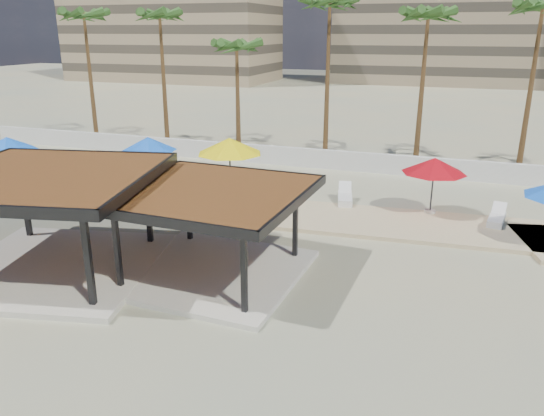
# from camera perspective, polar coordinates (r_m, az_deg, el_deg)

# --- Properties ---
(ground) EXTENTS (200.00, 200.00, 0.00)m
(ground) POSITION_cam_1_polar(r_m,az_deg,el_deg) (18.29, 0.42, -8.11)
(ground) COLOR tan
(ground) RESTS_ON ground
(promenade) EXTENTS (44.45, 7.97, 0.24)m
(promenade) POSITION_cam_1_polar(r_m,az_deg,el_deg) (24.74, 10.65, -1.00)
(promenade) COLOR #C6B284
(promenade) RESTS_ON ground
(boundary_wall) EXTENTS (56.00, 0.30, 1.20)m
(boundary_wall) POSITION_cam_1_polar(r_m,az_deg,el_deg) (32.80, 9.62, 4.89)
(boundary_wall) COLOR silver
(boundary_wall) RESTS_ON ground
(pavilion_central) EXTENTS (6.51, 6.51, 3.17)m
(pavilion_central) POSITION_cam_1_polar(r_m,az_deg,el_deg) (18.32, -6.51, -1.73)
(pavilion_central) COLOR beige
(pavilion_central) RESTS_ON ground
(pavilion_west) EXTENTS (8.48, 8.48, 3.62)m
(pavilion_west) POSITION_cam_1_polar(r_m,az_deg,el_deg) (20.03, -22.77, -0.51)
(pavilion_west) COLOR beige
(pavilion_west) RESTS_ON ground
(umbrella_a) EXTENTS (3.53, 3.53, 2.67)m
(umbrella_a) POSITION_cam_1_polar(r_m,az_deg,el_deg) (29.10, -13.17, 6.72)
(umbrella_a) COLOR beige
(umbrella_a) RESTS_ON promenade
(umbrella_b) EXTENTS (3.35, 3.35, 2.95)m
(umbrella_b) POSITION_cam_1_polar(r_m,az_deg,el_deg) (26.74, -4.59, 6.65)
(umbrella_b) COLOR beige
(umbrella_b) RESTS_ON promenade
(umbrella_c) EXTENTS (3.15, 3.15, 2.60)m
(umbrella_c) POSITION_cam_1_polar(r_m,az_deg,el_deg) (25.04, 17.07, 4.37)
(umbrella_c) COLOR beige
(umbrella_c) RESTS_ON promenade
(umbrella_f) EXTENTS (3.46, 3.46, 2.73)m
(umbrella_f) POSITION_cam_1_polar(r_m,az_deg,el_deg) (31.30, -26.57, 6.16)
(umbrella_f) COLOR beige
(umbrella_f) RESTS_ON promenade
(lounger_a) EXTENTS (1.24, 2.44, 0.88)m
(lounger_a) POSITION_cam_1_polar(r_m,az_deg,el_deg) (28.05, -16.85, 1.57)
(lounger_a) COLOR silver
(lounger_a) RESTS_ON promenade
(lounger_b) EXTENTS (1.09, 2.14, 0.77)m
(lounger_b) POSITION_cam_1_polar(r_m,az_deg,el_deg) (26.37, 7.86, 1.09)
(lounger_b) COLOR silver
(lounger_b) RESTS_ON promenade
(lounger_c) EXTENTS (0.89, 1.94, 0.71)m
(lounger_c) POSITION_cam_1_polar(r_m,az_deg,el_deg) (25.28, 23.01, -1.08)
(lounger_c) COLOR silver
(lounger_c) RESTS_ON promenade
(palm_a) EXTENTS (3.00, 3.00, 10.08)m
(palm_a) POSITION_cam_1_polar(r_m,az_deg,el_deg) (42.80, -19.54, 18.46)
(palm_a) COLOR brown
(palm_a) RESTS_ON ground
(palm_b) EXTENTS (3.00, 3.00, 10.04)m
(palm_b) POSITION_cam_1_polar(r_m,az_deg,el_deg) (39.74, -11.97, 19.10)
(palm_b) COLOR brown
(palm_b) RESTS_ON ground
(palm_c) EXTENTS (3.00, 3.00, 8.06)m
(palm_c) POSITION_cam_1_polar(r_m,az_deg,el_deg) (36.50, -3.82, 16.59)
(palm_c) COLOR brown
(palm_c) RESTS_ON ground
(palm_d) EXTENTS (3.00, 3.00, 10.68)m
(palm_d) POSITION_cam_1_polar(r_m,az_deg,el_deg) (35.37, 6.23, 20.45)
(palm_d) COLOR brown
(palm_d) RESTS_ON ground
(palm_e) EXTENTS (3.00, 3.00, 9.91)m
(palm_e) POSITION_cam_1_polar(r_m,az_deg,el_deg) (33.94, 16.42, 18.71)
(palm_e) COLOR brown
(palm_e) RESTS_ON ground
(palm_f) EXTENTS (3.00, 3.00, 10.28)m
(palm_f) POSITION_cam_1_polar(r_m,az_deg,el_deg) (34.26, 27.05, 18.08)
(palm_f) COLOR brown
(palm_f) RESTS_ON ground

